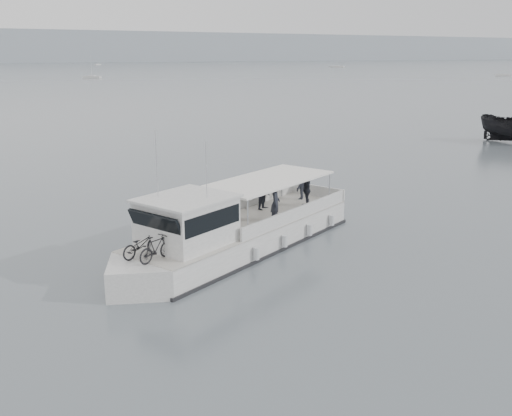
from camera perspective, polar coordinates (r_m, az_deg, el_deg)
name	(u,v)px	position (r m, az deg, el deg)	size (l,w,h in m)	color
ground	(245,260)	(22.08, -1.10, -5.23)	(1400.00, 1400.00, 0.00)	#545C63
tour_boat	(228,233)	(22.44, -2.86, -2.53)	(12.30, 7.47, 5.36)	white
moored_fleet	(36,76)	(214.81, -21.16, 12.23)	(393.87, 367.28, 9.83)	white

